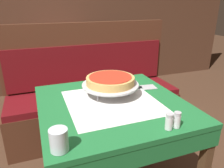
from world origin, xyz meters
TOP-DOWN VIEW (x-y plane):
  - dining_table_front at (0.00, 0.00)m, footprint 0.86×0.86m
  - dining_table_rear at (-0.01, 1.71)m, footprint 0.70×0.70m
  - booth_bench at (0.13, 0.90)m, footprint 1.73×0.51m
  - back_wall_panel at (0.00, 2.27)m, footprint 6.00×0.04m
  - pizza_pan_stand at (0.03, 0.11)m, footprint 0.36×0.36m
  - deep_dish_pizza at (0.03, 0.11)m, footprint 0.31×0.31m
  - pizza_server at (0.24, 0.14)m, footprint 0.30×0.10m
  - water_glass_near at (-0.36, -0.36)m, footprint 0.08×0.08m
  - salt_shaker at (0.15, -0.38)m, footprint 0.04×0.04m
  - pepper_shaker at (0.19, -0.38)m, footprint 0.03×0.03m
  - condiment_caddy at (0.06, 1.64)m, footprint 0.13×0.13m

SIDE VIEW (x-z plane):
  - booth_bench at x=0.13m, z-range -0.24..0.89m
  - dining_table_rear at x=-0.01m, z-range 0.26..1.01m
  - dining_table_front at x=0.00m, z-range 0.29..1.04m
  - pizza_server at x=0.24m, z-range 0.75..0.77m
  - condiment_caddy at x=0.06m, z-range 0.71..0.88m
  - pepper_shaker at x=0.19m, z-range 0.75..0.84m
  - salt_shaker at x=0.15m, z-range 0.75..0.84m
  - water_glass_near at x=-0.36m, z-range 0.76..0.85m
  - pizza_pan_stand at x=0.03m, z-range 0.78..0.86m
  - deep_dish_pizza at x=0.03m, z-range 0.83..0.88m
  - back_wall_panel at x=0.00m, z-range 0.00..2.40m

